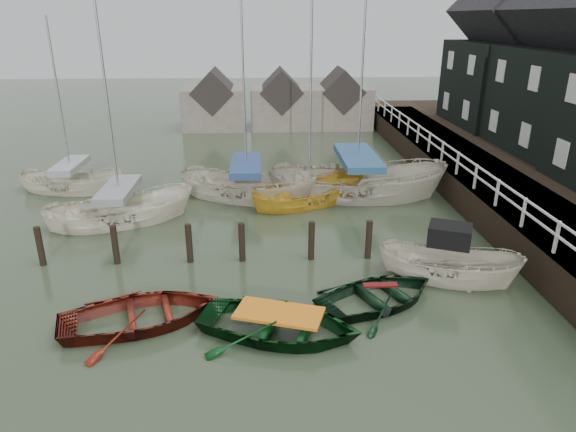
{
  "coord_description": "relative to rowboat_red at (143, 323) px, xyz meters",
  "views": [
    {
      "loc": [
        -0.42,
        -13.14,
        7.94
      ],
      "look_at": [
        0.42,
        3.61,
        1.4
      ],
      "focal_mm": 32.0,
      "sensor_mm": 36.0,
      "label": 1
    }
  ],
  "objects": [
    {
      "name": "mooring_pilings",
      "position": [
        2.72,
        3.8,
        0.5
      ],
      "size": [
        13.72,
        0.22,
        1.8
      ],
      "color": "black",
      "rests_on": "ground"
    },
    {
      "name": "sailboat_c",
      "position": [
        5.47,
        9.62,
        0.02
      ],
      "size": [
        6.05,
        4.33,
        11.06
      ],
      "rotation": [
        0.0,
        0.0,
        2.01
      ],
      "color": "gold",
      "rests_on": "ground"
    },
    {
      "name": "rowboat_red",
      "position": [
        0.0,
        0.0,
        0.0
      ],
      "size": [
        5.07,
        4.25,
        0.9
      ],
      "primitive_type": "imported",
      "rotation": [
        0.0,
        0.0,
        1.87
      ],
      "color": "#5A170C",
      "rests_on": "ground"
    },
    {
      "name": "far_sheds",
      "position": [
        4.67,
        26.8,
        1.86
      ],
      "size": [
        14.0,
        4.08,
        4.39
      ],
      "color": "#665B51",
      "rests_on": "ground"
    },
    {
      "name": "motorboat",
      "position": [
        9.28,
        2.11,
        0.09
      ],
      "size": [
        4.79,
        3.29,
        2.67
      ],
      "rotation": [
        0.0,
        0.0,
        1.17
      ],
      "color": "beige",
      "rests_on": "ground"
    },
    {
      "name": "pier",
      "position": [
        13.31,
        10.8,
        0.71
      ],
      "size": [
        3.04,
        32.0,
        2.7
      ],
      "color": "black",
      "rests_on": "ground"
    },
    {
      "name": "sailboat_d",
      "position": [
        7.78,
        10.47,
        0.06
      ],
      "size": [
        8.56,
        4.03,
        12.8
      ],
      "rotation": [
        0.0,
        0.0,
        1.46
      ],
      "color": "#BDB6A1",
      "rests_on": "ground"
    },
    {
      "name": "rowboat_dkgreen",
      "position": [
        6.78,
        0.74,
        0.0
      ],
      "size": [
        4.76,
        4.21,
        0.82
      ],
      "primitive_type": "imported",
      "rotation": [
        0.0,
        0.0,
        2.01
      ],
      "color": "black",
      "rests_on": "ground"
    },
    {
      "name": "rowboat_green",
      "position": [
        3.77,
        -0.71,
        0.0
      ],
      "size": [
        5.15,
        4.33,
        0.91
      ],
      "primitive_type": "imported",
      "rotation": [
        0.0,
        0.0,
        1.26
      ],
      "color": "black",
      "rests_on": "ground"
    },
    {
      "name": "sailboat_e",
      "position": [
        -5.87,
        11.94,
        0.06
      ],
      "size": [
        5.67,
        3.05,
        9.04
      ],
      "rotation": [
        0.0,
        0.0,
        1.37
      ],
      "color": "beige",
      "rests_on": "ground"
    },
    {
      "name": "sailboat_a",
      "position": [
        -2.46,
        7.7,
        0.07
      ],
      "size": [
        6.41,
        4.11,
        11.89
      ],
      "rotation": [
        0.0,
        0.0,
        1.91
      ],
      "color": "beige",
      "rests_on": "ground"
    },
    {
      "name": "sailboat_b",
      "position": [
        2.63,
        10.51,
        0.06
      ],
      "size": [
        7.26,
        4.94,
        11.12
      ],
      "rotation": [
        0.0,
        0.0,
        1.18
      ],
      "color": "beige",
      "rests_on": "ground"
    },
    {
      "name": "ground",
      "position": [
        3.84,
        0.8,
        0.0
      ],
      "size": [
        120.0,
        120.0,
        0.0
      ],
      "primitive_type": "plane",
      "color": "#2A3521",
      "rests_on": "ground"
    }
  ]
}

